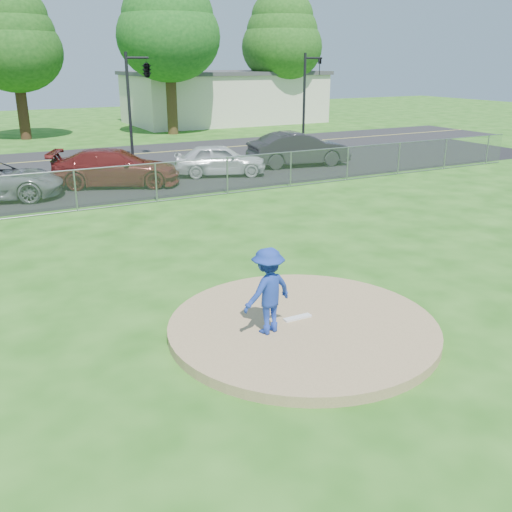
% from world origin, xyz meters
% --- Properties ---
extents(ground, '(120.00, 120.00, 0.00)m').
position_xyz_m(ground, '(0.00, 10.00, 0.00)').
color(ground, '#1F5813').
rests_on(ground, ground).
extents(pitchers_mound, '(5.40, 5.40, 0.20)m').
position_xyz_m(pitchers_mound, '(0.00, 0.00, 0.10)').
color(pitchers_mound, '#9A7D54').
rests_on(pitchers_mound, ground).
extents(pitching_rubber, '(0.60, 0.15, 0.04)m').
position_xyz_m(pitching_rubber, '(0.00, 0.20, 0.22)').
color(pitching_rubber, white).
rests_on(pitching_rubber, pitchers_mound).
extents(chain_link_fence, '(40.00, 0.06, 1.50)m').
position_xyz_m(chain_link_fence, '(0.00, 12.00, 0.75)').
color(chain_link_fence, gray).
rests_on(chain_link_fence, ground).
extents(parking_lot, '(50.00, 8.00, 0.01)m').
position_xyz_m(parking_lot, '(0.00, 16.50, 0.01)').
color(parking_lot, black).
rests_on(parking_lot, ground).
extents(street, '(60.00, 7.00, 0.01)m').
position_xyz_m(street, '(0.00, 24.00, 0.00)').
color(street, black).
rests_on(street, ground).
extents(commercial_building, '(16.40, 9.40, 4.30)m').
position_xyz_m(commercial_building, '(16.00, 38.00, 2.16)').
color(commercial_building, beige).
rests_on(commercial_building, ground).
extents(tree_center, '(6.16, 6.16, 9.84)m').
position_xyz_m(tree_center, '(-1.00, 34.00, 6.47)').
color(tree_center, '#351E13').
rests_on(tree_center, ground).
extents(tree_right, '(7.28, 7.28, 11.63)m').
position_xyz_m(tree_right, '(9.00, 32.00, 7.65)').
color(tree_right, '#3A2915').
rests_on(tree_right, ground).
extents(tree_far_right, '(6.72, 6.72, 10.74)m').
position_xyz_m(tree_far_right, '(20.00, 35.00, 7.06)').
color(tree_far_right, '#352213').
rests_on(tree_far_right, ground).
extents(traffic_signal_center, '(1.42, 2.48, 5.60)m').
position_xyz_m(traffic_signal_center, '(3.97, 22.00, 4.61)').
color(traffic_signal_center, black).
rests_on(traffic_signal_center, ground).
extents(traffic_signal_right, '(1.28, 0.20, 5.60)m').
position_xyz_m(traffic_signal_right, '(14.24, 22.00, 3.36)').
color(traffic_signal_right, black).
rests_on(traffic_signal_right, ground).
extents(pitcher, '(1.21, 0.87, 1.69)m').
position_xyz_m(pitcher, '(-0.82, -0.02, 1.05)').
color(pitcher, '#1C369B').
rests_on(pitcher, pitchers_mound).
extents(parked_car_darkred, '(5.85, 4.15, 1.57)m').
position_xyz_m(parked_car_darkred, '(0.44, 15.72, 0.80)').
color(parked_car_darkred, maroon).
rests_on(parked_car_darkred, parking_lot).
extents(parked_car_pearl, '(4.65, 3.13, 1.47)m').
position_xyz_m(parked_car_pearl, '(5.38, 15.75, 0.74)').
color(parked_car_pearl, silver).
rests_on(parked_car_pearl, parking_lot).
extents(parked_car_charcoal, '(5.39, 2.59, 1.70)m').
position_xyz_m(parked_car_charcoal, '(10.08, 16.27, 0.86)').
color(parked_car_charcoal, '#232326').
rests_on(parked_car_charcoal, parking_lot).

